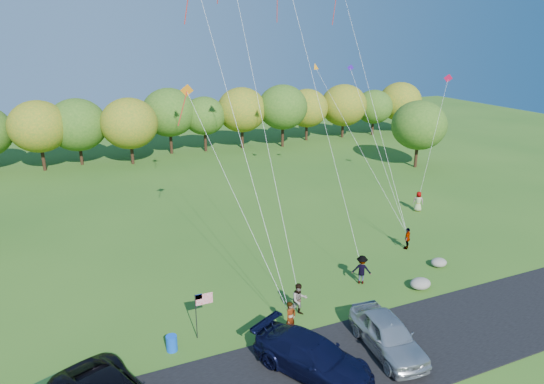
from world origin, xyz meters
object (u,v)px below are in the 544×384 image
Objects in this scene: flyer_d at (407,238)px; flyer_e at (418,201)px; minivan_silver at (388,334)px; flyer_a at (291,318)px; flyer_c at (362,270)px; minivan_navy at (313,357)px; flyer_b at (299,300)px; trash_barrel at (172,343)px.

flyer_e reaches higher than flyer_d.
minivan_silver reaches higher than flyer_d.
flyer_c reaches higher than flyer_a.
minivan_navy reaches higher than flyer_d.
flyer_a reaches higher than minivan_silver.
minivan_navy is 3.14m from flyer_a.
minivan_navy is at bearing -174.27° from minivan_silver.
flyer_e is at bearing 11.27° from minivan_navy.
flyer_a is 1.78m from flyer_b.
flyer_c reaches higher than flyer_d.
flyer_d is at bearing 14.94° from trash_barrel.
trash_barrel is at bearing 57.46° from flyer_e.
flyer_c is 6.38m from flyer_d.
minivan_silver is 10.33m from trash_barrel.
minivan_silver is at bearing 101.78° from flyer_c.
flyer_e is at bearing -172.53° from flyer_d.
flyer_b is 11.63m from flyer_d.
flyer_b is at bearing 124.62° from minivan_silver.
flyer_e is (16.43, 10.15, -0.08)m from flyer_b.
minivan_navy is 4.73m from flyer_b.
flyer_d is at bearing 52.74° from minivan_silver.
minivan_navy is 7.18× the size of trash_barrel.
flyer_d is at bearing 78.54° from flyer_e.
flyer_b is at bearing -15.15° from flyer_d.
minivan_navy reaches higher than flyer_e.
minivan_navy is 6.84m from trash_barrel.
flyer_c is at bearing 14.70° from minivan_navy.
flyer_b is at bearing 42.72° from minivan_navy.
flyer_c is (5.04, 1.60, -0.03)m from flyer_b.
flyer_c is 2.28× the size of trash_barrel.
flyer_e is (5.68, 5.70, 0.07)m from flyer_d.
flyer_b reaches higher than flyer_c.
flyer_e is at bearing 24.02° from trash_barrel.
minivan_silver is 5.09m from flyer_b.
flyer_a is at bearing -11.69° from flyer_d.
minivan_silver is at bearing -23.87° from trash_barrel.
flyer_a is 0.96× the size of flyer_b.
flyer_c is at bearing -11.14° from flyer_d.
flyer_b is at bearing 23.28° from flyer_a.
flyer_c is at bearing 21.42° from flyer_b.
flyer_a is at bearing 66.60° from flyer_e.
flyer_b is (1.58, 4.46, 0.05)m from minivan_navy.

